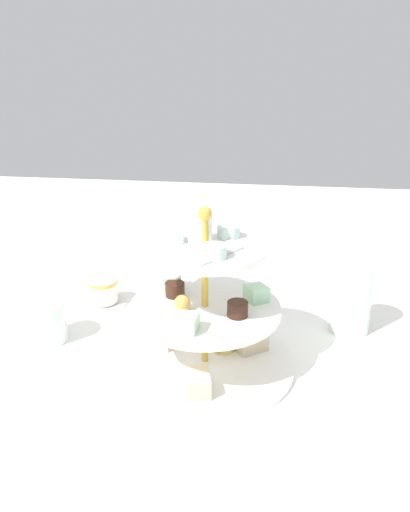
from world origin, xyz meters
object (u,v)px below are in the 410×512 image
object	(u,v)px
tiered_serving_stand	(205,319)
teacup_with_saucer	(103,292)
water_glass_tall_right	(352,298)
butter_knife_right	(213,279)
butter_knife_left	(374,508)
water_glass_short_left	(47,322)

from	to	relation	value
tiered_serving_stand	teacup_with_saucer	size ratio (longest dim) A/B	3.08
water_glass_tall_right	butter_knife_right	xyz separation A→B (m)	(0.18, 0.26, -0.06)
water_glass_tall_right	butter_knife_left	xyz separation A→B (m)	(-0.39, 0.02, -0.06)
teacup_with_saucer	butter_knife_left	distance (m)	0.62
water_glass_tall_right	water_glass_short_left	bearing A→B (deg)	101.67
tiered_serving_stand	water_glass_short_left	distance (m)	0.28
butter_knife_left	water_glass_short_left	bearing A→B (deg)	106.03
water_glass_short_left	teacup_with_saucer	bearing A→B (deg)	-18.88
tiered_serving_stand	butter_knife_left	bearing A→B (deg)	-138.53
teacup_with_saucer	tiered_serving_stand	bearing A→B (deg)	-129.35
teacup_with_saucer	butter_knife_left	xyz separation A→B (m)	(-0.43, -0.44, -0.02)
water_glass_tall_right	water_glass_short_left	xyz separation A→B (m)	(-0.11, 0.51, -0.03)
teacup_with_saucer	butter_knife_right	world-z (taller)	teacup_with_saucer
water_glass_tall_right	butter_knife_left	bearing A→B (deg)	177.23
butter_knife_left	tiered_serving_stand	bearing A→B (deg)	87.66
tiered_serving_stand	butter_knife_left	xyz separation A→B (m)	(-0.25, -0.22, -0.08)
tiered_serving_stand	butter_knife_right	world-z (taller)	tiered_serving_stand
water_glass_short_left	butter_knife_left	world-z (taller)	water_glass_short_left
tiered_serving_stand	teacup_with_saucer	distance (m)	0.30
teacup_with_saucer	butter_knife_right	xyz separation A→B (m)	(0.14, -0.20, -0.02)
water_glass_short_left	butter_knife_right	size ratio (longest dim) A/B	0.41
tiered_serving_stand	teacup_with_saucer	xyz separation A→B (m)	(0.18, 0.22, -0.06)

